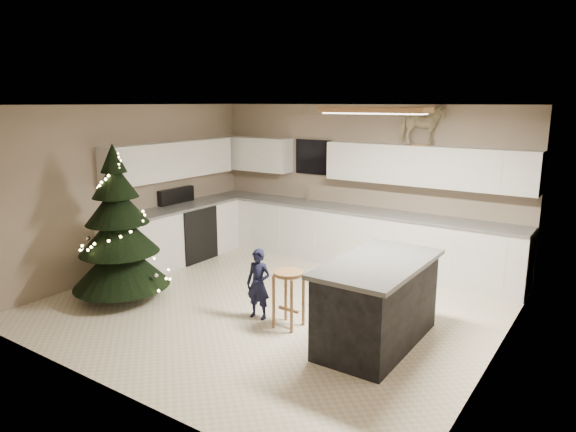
% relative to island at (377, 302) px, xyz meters
% --- Properties ---
extents(ground_plane, '(5.50, 5.50, 0.00)m').
position_rel_island_xyz_m(ground_plane, '(-1.58, 0.22, -0.48)').
color(ground_plane, beige).
extents(room_shell, '(5.52, 5.02, 2.61)m').
position_rel_island_xyz_m(room_shell, '(-1.56, 0.23, 1.27)').
color(room_shell, gray).
rests_on(room_shell, ground_plane).
extents(cabinetry, '(5.50, 3.20, 2.00)m').
position_rel_island_xyz_m(cabinetry, '(-2.49, 1.87, 0.28)').
color(cabinetry, white).
rests_on(cabinetry, ground_plane).
extents(island, '(0.90, 1.70, 0.95)m').
position_rel_island_xyz_m(island, '(0.00, 0.00, 0.00)').
color(island, black).
rests_on(island, ground_plane).
extents(bar_stool, '(0.36, 0.36, 0.69)m').
position_rel_island_xyz_m(bar_stool, '(-1.05, -0.20, 0.04)').
color(bar_stool, '#8F5A39').
rests_on(bar_stool, ground_plane).
extents(christmas_tree, '(1.33, 1.28, 2.12)m').
position_rel_island_xyz_m(christmas_tree, '(-3.43, -0.73, 0.39)').
color(christmas_tree, '#3F2816').
rests_on(christmas_tree, ground_plane).
extents(toddler, '(0.34, 0.25, 0.88)m').
position_rel_island_xyz_m(toddler, '(-1.50, -0.20, -0.04)').
color(toddler, black).
rests_on(toddler, ground_plane).
extents(rocking_horse, '(0.72, 0.53, 0.58)m').
position_rel_island_xyz_m(rocking_horse, '(-0.53, 2.55, 1.82)').
color(rocking_horse, '#8F5A39').
rests_on(rocking_horse, cabinetry).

